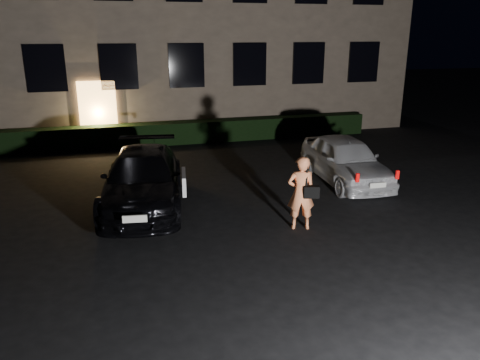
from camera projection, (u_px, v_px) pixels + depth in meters
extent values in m
plane|color=black|center=(281.00, 259.00, 9.31)|extent=(80.00, 80.00, 0.00)
cube|color=#E7A453|center=(98.00, 114.00, 18.07)|extent=(1.40, 0.10, 2.50)
cube|color=black|center=(46.00, 68.00, 17.10)|extent=(1.40, 0.10, 1.70)
cube|color=black|center=(119.00, 67.00, 17.76)|extent=(1.40, 0.10, 1.70)
cube|color=black|center=(187.00, 66.00, 18.43)|extent=(1.40, 0.10, 1.70)
cube|color=black|center=(250.00, 64.00, 19.09)|extent=(1.40, 0.10, 1.70)
cube|color=black|center=(308.00, 63.00, 19.75)|extent=(1.40, 0.10, 1.70)
cube|color=black|center=(364.00, 62.00, 20.42)|extent=(1.40, 0.10, 1.70)
cube|color=black|center=(191.00, 132.00, 18.81)|extent=(15.00, 0.70, 0.85)
imported|color=black|center=(143.00, 179.00, 12.01)|extent=(2.61, 5.01, 1.39)
cube|color=white|center=(184.00, 182.00, 11.25)|extent=(0.23, 0.99, 0.46)
cube|color=silver|center=(135.00, 219.00, 9.69)|extent=(0.51, 0.12, 0.15)
imported|color=silver|center=(345.00, 160.00, 13.84)|extent=(1.78, 4.06, 1.36)
cube|color=red|center=(358.00, 178.00, 11.93)|extent=(0.08, 0.06, 0.23)
cube|color=red|center=(397.00, 175.00, 12.18)|extent=(0.08, 0.06, 0.23)
cube|color=silver|center=(378.00, 185.00, 12.08)|extent=(0.45, 0.06, 0.13)
imported|color=#FA8C56|center=(301.00, 193.00, 10.49)|extent=(0.70, 0.55, 1.71)
cube|color=black|center=(311.00, 192.00, 10.37)|extent=(0.38, 0.23, 0.27)
cube|color=black|center=(307.00, 175.00, 10.28)|extent=(0.05, 0.06, 0.53)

